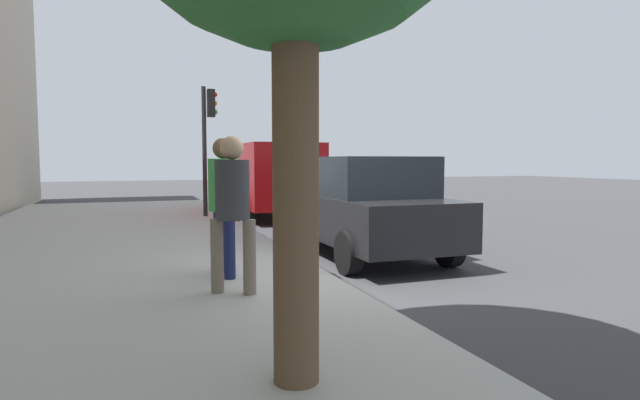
{
  "coord_description": "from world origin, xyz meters",
  "views": [
    {
      "loc": [
        -6.85,
        2.54,
        1.7
      ],
      "look_at": [
        0.27,
        -0.06,
        1.12
      ],
      "focal_mm": 28.99,
      "sensor_mm": 36.0,
      "label": 1
    }
  ],
  "objects_px": {
    "pedestrian_at_meter": "(224,194)",
    "parked_sedan_near": "(364,206)",
    "parked_van_far": "(267,175)",
    "pedestrian_bystander": "(232,200)",
    "traffic_signal": "(208,129)",
    "parking_meter": "(285,199)"
  },
  "relations": [
    {
      "from": "traffic_signal",
      "to": "pedestrian_at_meter",
      "type": "bearing_deg",
      "value": 173.49
    },
    {
      "from": "pedestrian_at_meter",
      "to": "traffic_signal",
      "type": "relative_size",
      "value": 0.52
    },
    {
      "from": "pedestrian_at_meter",
      "to": "parked_sedan_near",
      "type": "xyz_separation_m",
      "value": [
        1.46,
        -2.74,
        -0.36
      ]
    },
    {
      "from": "parked_sedan_near",
      "to": "parked_van_far",
      "type": "height_order",
      "value": "parked_van_far"
    },
    {
      "from": "parking_meter",
      "to": "traffic_signal",
      "type": "distance_m",
      "value": 7.9
    },
    {
      "from": "pedestrian_at_meter",
      "to": "parked_van_far",
      "type": "distance_m",
      "value": 8.83
    },
    {
      "from": "pedestrian_at_meter",
      "to": "pedestrian_bystander",
      "type": "height_order",
      "value": "pedestrian_at_meter"
    },
    {
      "from": "parked_van_far",
      "to": "traffic_signal",
      "type": "bearing_deg",
      "value": 108.75
    },
    {
      "from": "pedestrian_bystander",
      "to": "parked_van_far",
      "type": "relative_size",
      "value": 0.35
    },
    {
      "from": "parking_meter",
      "to": "traffic_signal",
      "type": "xyz_separation_m",
      "value": [
        7.77,
        -0.03,
        1.41
      ]
    },
    {
      "from": "parking_meter",
      "to": "parked_van_far",
      "type": "xyz_separation_m",
      "value": [
        8.4,
        -1.89,
        0.09
      ]
    },
    {
      "from": "parking_meter",
      "to": "traffic_signal",
      "type": "height_order",
      "value": "traffic_signal"
    },
    {
      "from": "parked_sedan_near",
      "to": "traffic_signal",
      "type": "relative_size",
      "value": 1.22
    },
    {
      "from": "pedestrian_bystander",
      "to": "parked_sedan_near",
      "type": "xyz_separation_m",
      "value": [
        2.42,
        -2.8,
        -0.35
      ]
    },
    {
      "from": "pedestrian_at_meter",
      "to": "parked_van_far",
      "type": "relative_size",
      "value": 0.36
    },
    {
      "from": "pedestrian_at_meter",
      "to": "parked_van_far",
      "type": "xyz_separation_m",
      "value": [
        8.39,
        -2.74,
        -0.0
      ]
    },
    {
      "from": "pedestrian_at_meter",
      "to": "traffic_signal",
      "type": "height_order",
      "value": "traffic_signal"
    },
    {
      "from": "pedestrian_at_meter",
      "to": "parked_sedan_near",
      "type": "relative_size",
      "value": 0.42
    },
    {
      "from": "parked_sedan_near",
      "to": "pedestrian_at_meter",
      "type": "bearing_deg",
      "value": 118.11
    },
    {
      "from": "pedestrian_at_meter",
      "to": "parked_sedan_near",
      "type": "distance_m",
      "value": 3.13
    },
    {
      "from": "pedestrian_bystander",
      "to": "pedestrian_at_meter",
      "type": "bearing_deg",
      "value": 27.78
    },
    {
      "from": "pedestrian_at_meter",
      "to": "pedestrian_bystander",
      "type": "relative_size",
      "value": 1.01
    }
  ]
}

